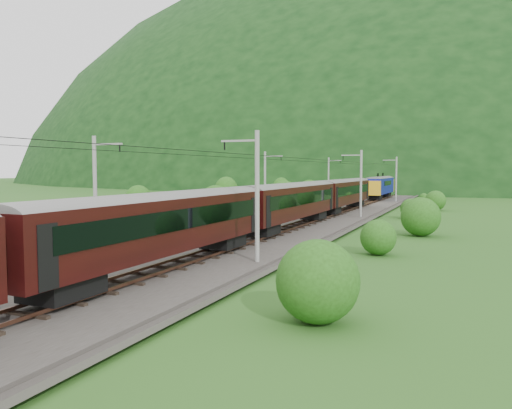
% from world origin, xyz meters
% --- Properties ---
extents(ground, '(600.00, 600.00, 0.00)m').
position_xyz_m(ground, '(0.00, 0.00, 0.00)').
color(ground, '#27561B').
rests_on(ground, ground).
extents(railbed, '(14.00, 220.00, 0.30)m').
position_xyz_m(railbed, '(0.00, 10.00, 0.15)').
color(railbed, '#38332D').
rests_on(railbed, ground).
extents(track_left, '(2.40, 220.00, 0.27)m').
position_xyz_m(track_left, '(-2.40, 10.00, 0.37)').
color(track_left, brown).
rests_on(track_left, railbed).
extents(track_right, '(2.40, 220.00, 0.27)m').
position_xyz_m(track_right, '(2.40, 10.00, 0.37)').
color(track_right, brown).
rests_on(track_right, railbed).
extents(catenary_left, '(2.54, 192.28, 8.00)m').
position_xyz_m(catenary_left, '(-6.12, 32.00, 4.50)').
color(catenary_left, gray).
rests_on(catenary_left, railbed).
extents(catenary_right, '(2.54, 192.28, 8.00)m').
position_xyz_m(catenary_right, '(6.12, 32.00, 4.50)').
color(catenary_right, gray).
rests_on(catenary_right, railbed).
extents(overhead_wires, '(4.83, 198.00, 0.03)m').
position_xyz_m(overhead_wires, '(0.00, 10.00, 7.10)').
color(overhead_wires, black).
rests_on(overhead_wires, ground).
extents(mountain_main, '(504.00, 360.00, 244.00)m').
position_xyz_m(mountain_main, '(0.00, 260.00, 0.00)').
color(mountain_main, black).
rests_on(mountain_main, ground).
extents(mountain_ridge, '(336.00, 280.00, 132.00)m').
position_xyz_m(mountain_ridge, '(-120.00, 300.00, 0.00)').
color(mountain_ridge, black).
rests_on(mountain_ridge, ground).
extents(train, '(2.91, 116.54, 5.05)m').
position_xyz_m(train, '(2.40, 17.67, 3.45)').
color(train, black).
rests_on(train, ground).
extents(hazard_post_near, '(0.14, 0.14, 1.35)m').
position_xyz_m(hazard_post_near, '(-0.66, 51.58, 0.98)').
color(hazard_post_near, red).
rests_on(hazard_post_near, railbed).
extents(hazard_post_far, '(0.15, 0.15, 1.42)m').
position_xyz_m(hazard_post_far, '(0.57, 29.43, 1.01)').
color(hazard_post_far, red).
rests_on(hazard_post_far, railbed).
extents(signal, '(0.23, 0.23, 2.08)m').
position_xyz_m(signal, '(-4.34, 33.28, 1.52)').
color(signal, black).
rests_on(signal, railbed).
extents(vegetation_left, '(8.99, 142.02, 5.77)m').
position_xyz_m(vegetation_left, '(-12.76, 27.10, 2.22)').
color(vegetation_left, '#224913').
rests_on(vegetation_left, ground).
extents(vegetation_right, '(7.52, 109.84, 3.15)m').
position_xyz_m(vegetation_right, '(12.56, 8.84, 1.37)').
color(vegetation_right, '#224913').
rests_on(vegetation_right, ground).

